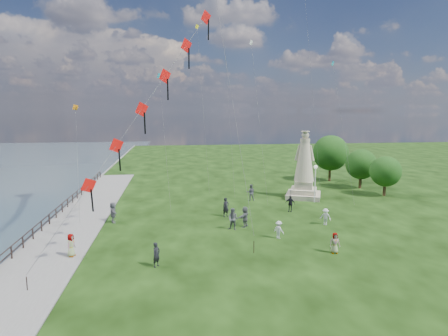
{
  "coord_description": "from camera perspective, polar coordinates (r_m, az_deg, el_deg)",
  "views": [
    {
      "loc": [
        -5.09,
        -22.26,
        10.18
      ],
      "look_at": [
        -1.0,
        8.0,
        5.5
      ],
      "focal_mm": 30.0,
      "sensor_mm": 36.0,
      "label": 1
    }
  ],
  "objects": [
    {
      "name": "person_1",
      "position": [
        32.46,
        1.4,
        -7.79
      ],
      "size": [
        1.09,
        0.94,
        1.92
      ],
      "primitive_type": "imported",
      "rotation": [
        0.0,
        0.0,
        -0.48
      ],
      "color": "#595960",
      "rests_on": "ground"
    },
    {
      "name": "person_4",
      "position": [
        28.59,
        16.53,
        -10.89
      ],
      "size": [
        0.79,
        0.53,
        1.53
      ],
      "primitive_type": "imported",
      "rotation": [
        0.0,
        0.0,
        -0.09
      ],
      "color": "#595960",
      "rests_on": "ground"
    },
    {
      "name": "lamppost",
      "position": [
        42.83,
        13.75,
        -1.14
      ],
      "size": [
        0.39,
        0.39,
        4.21
      ],
      "color": "silver",
      "rests_on": "ground"
    },
    {
      "name": "person_6",
      "position": [
        36.41,
        0.29,
        -5.99
      ],
      "size": [
        0.81,
        0.69,
        1.87
      ],
      "primitive_type": "imported",
      "rotation": [
        0.0,
        0.0,
        0.43
      ],
      "color": "black",
      "rests_on": "ground"
    },
    {
      "name": "person_0",
      "position": [
        25.59,
        -10.27,
        -12.86
      ],
      "size": [
        0.69,
        0.72,
        1.66
      ],
      "primitive_type": "imported",
      "rotation": [
        0.0,
        0.0,
        0.89
      ],
      "color": "black",
      "rests_on": "ground"
    },
    {
      "name": "statue",
      "position": [
        44.91,
        12.11,
        -0.72
      ],
      "size": [
        5.07,
        5.07,
        7.86
      ],
      "rotation": [
        0.0,
        0.0,
        -0.41
      ],
      "color": "tan",
      "rests_on": "ground"
    },
    {
      "name": "person_5",
      "position": [
        36.01,
        -16.53,
        -6.49
      ],
      "size": [
        1.11,
        1.9,
        1.92
      ],
      "primitive_type": "imported",
      "rotation": [
        0.0,
        0.0,
        1.77
      ],
      "color": "#595960",
      "rests_on": "ground"
    },
    {
      "name": "person_10",
      "position": [
        28.7,
        -22.28,
        -11.0
      ],
      "size": [
        0.68,
        0.9,
        1.63
      ],
      "primitive_type": "imported",
      "rotation": [
        0.0,
        0.0,
        1.3
      ],
      "color": "#595960",
      "rests_on": "ground"
    },
    {
      "name": "person_9",
      "position": [
        38.78,
        10.05,
        -5.35
      ],
      "size": [
        1.11,
        0.94,
        1.69
      ],
      "primitive_type": "imported",
      "rotation": [
        0.0,
        0.0,
        -0.53
      ],
      "color": "black",
      "rests_on": "ground"
    },
    {
      "name": "person_11",
      "position": [
        33.35,
        3.21,
        -7.41
      ],
      "size": [
        1.61,
        1.82,
        1.85
      ],
      "primitive_type": "imported",
      "rotation": [
        0.0,
        0.0,
        4.08
      ],
      "color": "#595960",
      "rests_on": "ground"
    },
    {
      "name": "person_8",
      "position": [
        35.11,
        15.21,
        -7.17
      ],
      "size": [
        1.08,
        0.99,
        1.51
      ],
      "primitive_type": "imported",
      "rotation": [
        0.0,
        0.0,
        -0.64
      ],
      "color": "silver",
      "rests_on": "ground"
    },
    {
      "name": "waterfront",
      "position": [
        34.41,
        -24.8,
        -9.43
      ],
      "size": [
        200.0,
        200.0,
        1.51
      ],
      "color": "#32434B",
      "rests_on": "ground"
    },
    {
      "name": "small_kites",
      "position": [
        44.27,
        1.09,
        14.44
      ],
      "size": [
        29.27,
        16.29,
        24.95
      ],
      "color": "teal",
      "rests_on": "ground"
    },
    {
      "name": "person_2",
      "position": [
        30.74,
        8.35,
        -9.29
      ],
      "size": [
        0.95,
        1.04,
        1.45
      ],
      "primitive_type": "imported",
      "rotation": [
        0.0,
        0.0,
        2.2
      ],
      "color": "silver",
      "rests_on": "ground"
    },
    {
      "name": "person_7",
      "position": [
        42.99,
        4.1,
        -3.73
      ],
      "size": [
        0.98,
        0.68,
        1.87
      ],
      "primitive_type": "imported",
      "rotation": [
        0.0,
        0.0,
        3.0
      ],
      "color": "#595960",
      "rests_on": "ground"
    },
    {
      "name": "tree_row",
      "position": [
        53.73,
        18.35,
        1.31
      ],
      "size": [
        7.03,
        14.39,
        6.7
      ],
      "color": "#382314",
      "rests_on": "ground"
    },
    {
      "name": "red_kite_train",
      "position": [
        26.92,
        -10.99,
        10.45
      ],
      "size": [
        11.55,
        9.35,
        17.85
      ],
      "color": "black",
      "rests_on": "ground"
    }
  ]
}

